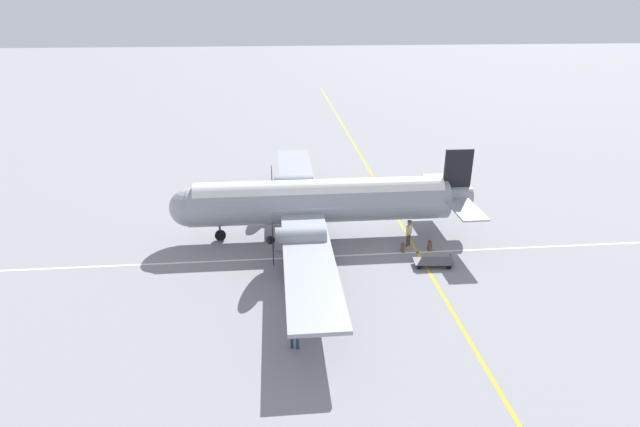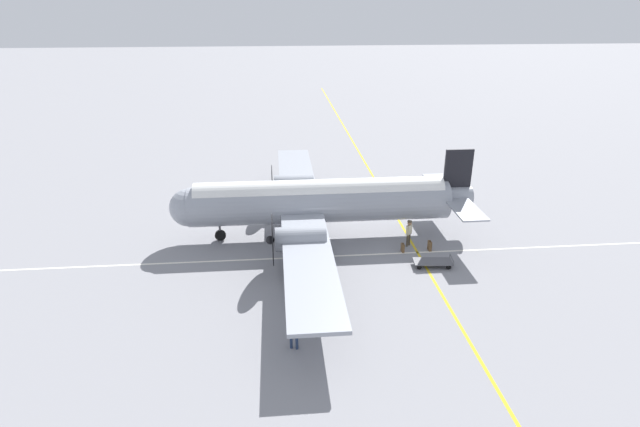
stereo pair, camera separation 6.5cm
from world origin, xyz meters
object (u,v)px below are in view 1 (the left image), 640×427
suitcase_upright_spare (430,246)px  crew_foreground (294,327)px  suitcase_near_door (403,248)px  airliner_main (314,201)px  passenger_boarding (409,230)px  baggage_cart (433,262)px

suitcase_upright_spare → crew_foreground: bearing=-45.1°
suitcase_near_door → suitcase_upright_spare: 1.71m
airliner_main → passenger_boarding: airliner_main is taller
crew_foreground → suitcase_upright_spare: bearing=-115.6°
airliner_main → suitcase_upright_spare: bearing=159.6°
airliner_main → baggage_cart: size_ratio=11.44×
suitcase_upright_spare → baggage_cart: size_ratio=0.28×
crew_foreground → suitcase_upright_spare: size_ratio=2.91×
airliner_main → baggage_cart: 8.32m
airliner_main → baggage_cart: bearing=145.2°
crew_foreground → suitcase_upright_spare: crew_foreground is taller
airliner_main → suitcase_upright_spare: (2.59, 6.97, -2.18)m
passenger_boarding → suitcase_near_door: size_ratio=3.03×
airliner_main → passenger_boarding: 6.26m
baggage_cart → suitcase_upright_spare: bearing=-95.3°
airliner_main → suitcase_upright_spare: 7.75m
passenger_boarding → suitcase_near_door: passenger_boarding is taller
crew_foreground → baggage_cart: 10.79m
crew_foreground → suitcase_upright_spare: (-8.73, 8.76, -0.84)m
crew_foreground → baggage_cart: (-6.75, 8.38, -0.87)m
airliner_main → crew_foreground: bearing=81.0°
passenger_boarding → airliner_main: bearing=-60.1°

